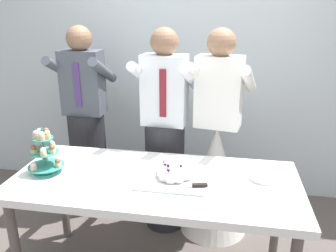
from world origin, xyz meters
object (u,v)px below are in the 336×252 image
(cupcake_stand, at_px, (45,153))
(plate_stack, at_px, (264,176))
(dessert_table, at_px, (155,189))
(main_cake_tray, at_px, (173,175))
(person_groom, at_px, (165,144))
(person_guest, at_px, (87,132))
(person_bride, at_px, (215,165))

(cupcake_stand, distance_m, plate_stack, 1.40)
(cupcake_stand, bearing_deg, dessert_table, 3.07)
(main_cake_tray, distance_m, person_groom, 0.68)
(main_cake_tray, xyz_separation_m, person_guest, (-0.91, 0.81, -0.07))
(person_groom, bearing_deg, person_bride, 1.72)
(main_cake_tray, relative_size, plate_stack, 2.44)
(person_groom, bearing_deg, cupcake_stand, -134.05)
(dessert_table, bearing_deg, person_bride, 61.28)
(person_groom, relative_size, person_bride, 1.00)
(dessert_table, xyz_separation_m, main_cake_tray, (0.12, -0.02, 0.12))
(plate_stack, height_order, person_guest, person_guest)
(cupcake_stand, bearing_deg, person_groom, 45.95)
(main_cake_tray, bearing_deg, person_bride, 70.32)
(main_cake_tray, relative_size, person_groom, 0.26)
(main_cake_tray, xyz_separation_m, plate_stack, (0.56, 0.12, -0.02))
(dessert_table, distance_m, person_guest, 1.12)
(main_cake_tray, height_order, person_guest, person_guest)
(plate_stack, height_order, person_groom, person_groom)
(dessert_table, distance_m, cupcake_stand, 0.74)
(person_groom, bearing_deg, person_guest, 168.07)
(cupcake_stand, bearing_deg, person_bride, 32.86)
(cupcake_stand, xyz_separation_m, person_guest, (-0.08, 0.83, -0.16))
(cupcake_stand, distance_m, person_guest, 0.85)
(person_groom, relative_size, person_guest, 1.00)
(main_cake_tray, height_order, person_groom, person_groom)
(person_bride, bearing_deg, plate_stack, -59.95)
(plate_stack, bearing_deg, person_bride, 120.05)
(dessert_table, height_order, person_groom, person_groom)
(main_cake_tray, xyz_separation_m, person_groom, (-0.17, 0.66, -0.07))
(person_bride, bearing_deg, dessert_table, -118.72)
(cupcake_stand, height_order, plate_stack, cupcake_stand)
(main_cake_tray, distance_m, person_bride, 0.75)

